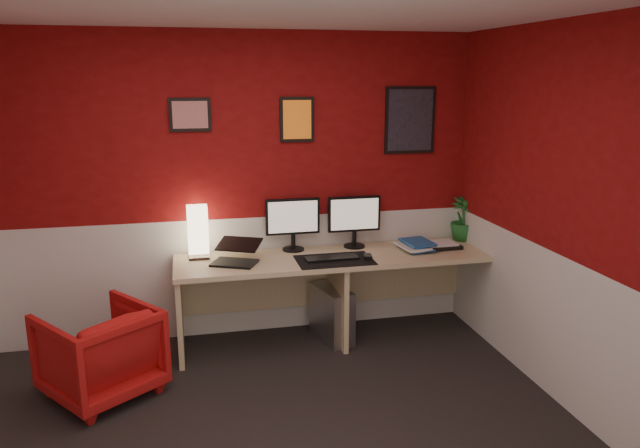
{
  "coord_description": "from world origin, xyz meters",
  "views": [
    {
      "loc": [
        -0.39,
        -3.16,
        2.14
      ],
      "look_at": [
        0.6,
        1.21,
        1.05
      ],
      "focal_mm": 34.08,
      "sensor_mm": 36.0,
      "label": 1
    }
  ],
  "objects_px": {
    "monitor_right": "(355,214)",
    "shoji_lamp": "(198,233)",
    "monitor_left": "(293,216)",
    "pc_tower": "(332,314)",
    "potted_plant": "(463,219)",
    "desk": "(337,298)",
    "laptop": "(234,250)",
    "armchair": "(100,352)",
    "zen_tray": "(438,246)"
  },
  "relations": [
    {
      "from": "desk",
      "to": "armchair",
      "type": "height_order",
      "value": "desk"
    },
    {
      "from": "potted_plant",
      "to": "laptop",
      "type": "bearing_deg",
      "value": -172.45
    },
    {
      "from": "zen_tray",
      "to": "potted_plant",
      "type": "bearing_deg",
      "value": 30.58
    },
    {
      "from": "monitor_left",
      "to": "pc_tower",
      "type": "height_order",
      "value": "monitor_left"
    },
    {
      "from": "laptop",
      "to": "armchair",
      "type": "bearing_deg",
      "value": -128.69
    },
    {
      "from": "monitor_left",
      "to": "potted_plant",
      "type": "height_order",
      "value": "monitor_left"
    },
    {
      "from": "zen_tray",
      "to": "shoji_lamp",
      "type": "bearing_deg",
      "value": 175.73
    },
    {
      "from": "monitor_right",
      "to": "pc_tower",
      "type": "bearing_deg",
      "value": -140.42
    },
    {
      "from": "shoji_lamp",
      "to": "pc_tower",
      "type": "height_order",
      "value": "shoji_lamp"
    },
    {
      "from": "monitor_left",
      "to": "monitor_right",
      "type": "xyz_separation_m",
      "value": [
        0.52,
        -0.02,
        0.0
      ]
    },
    {
      "from": "desk",
      "to": "laptop",
      "type": "bearing_deg",
      "value": -176.67
    },
    {
      "from": "monitor_right",
      "to": "shoji_lamp",
      "type": "bearing_deg",
      "value": -178.85
    },
    {
      "from": "laptop",
      "to": "potted_plant",
      "type": "distance_m",
      "value": 2.05
    },
    {
      "from": "laptop",
      "to": "potted_plant",
      "type": "xyz_separation_m",
      "value": [
        2.03,
        0.27,
        0.08
      ]
    },
    {
      "from": "laptop",
      "to": "pc_tower",
      "type": "bearing_deg",
      "value": 29.69
    },
    {
      "from": "desk",
      "to": "armchair",
      "type": "xyz_separation_m",
      "value": [
        -1.8,
        -0.52,
        -0.05
      ]
    },
    {
      "from": "pc_tower",
      "to": "desk",
      "type": "bearing_deg",
      "value": -27.22
    },
    {
      "from": "shoji_lamp",
      "to": "monitor_right",
      "type": "relative_size",
      "value": 0.69
    },
    {
      "from": "monitor_left",
      "to": "zen_tray",
      "type": "distance_m",
      "value": 1.25
    },
    {
      "from": "desk",
      "to": "potted_plant",
      "type": "distance_m",
      "value": 1.33
    },
    {
      "from": "monitor_right",
      "to": "armchair",
      "type": "distance_m",
      "value": 2.25
    },
    {
      "from": "laptop",
      "to": "potted_plant",
      "type": "bearing_deg",
      "value": 32.99
    },
    {
      "from": "desk",
      "to": "potted_plant",
      "type": "xyz_separation_m",
      "value": [
        1.19,
        0.22,
        0.56
      ]
    },
    {
      "from": "shoji_lamp",
      "to": "armchair",
      "type": "xyz_separation_m",
      "value": [
        -0.71,
        -0.71,
        -0.62
      ]
    },
    {
      "from": "shoji_lamp",
      "to": "monitor_left",
      "type": "distance_m",
      "value": 0.78
    },
    {
      "from": "potted_plant",
      "to": "armchair",
      "type": "bearing_deg",
      "value": -166.16
    },
    {
      "from": "monitor_left",
      "to": "monitor_right",
      "type": "relative_size",
      "value": 1.0
    },
    {
      "from": "desk",
      "to": "monitor_right",
      "type": "height_order",
      "value": "monitor_right"
    },
    {
      "from": "monitor_left",
      "to": "pc_tower",
      "type": "distance_m",
      "value": 0.87
    },
    {
      "from": "pc_tower",
      "to": "armchair",
      "type": "height_order",
      "value": "armchair"
    },
    {
      "from": "monitor_right",
      "to": "potted_plant",
      "type": "xyz_separation_m",
      "value": [
        0.99,
        0.01,
        -0.1
      ]
    },
    {
      "from": "desk",
      "to": "pc_tower",
      "type": "distance_m",
      "value": 0.15
    },
    {
      "from": "shoji_lamp",
      "to": "zen_tray",
      "type": "height_order",
      "value": "shoji_lamp"
    },
    {
      "from": "pc_tower",
      "to": "monitor_right",
      "type": "bearing_deg",
      "value": 24.74
    },
    {
      "from": "potted_plant",
      "to": "pc_tower",
      "type": "relative_size",
      "value": 0.86
    },
    {
      "from": "desk",
      "to": "laptop",
      "type": "relative_size",
      "value": 7.88
    },
    {
      "from": "potted_plant",
      "to": "armchair",
      "type": "height_order",
      "value": "potted_plant"
    },
    {
      "from": "desk",
      "to": "pc_tower",
      "type": "bearing_deg",
      "value": 167.63
    },
    {
      "from": "shoji_lamp",
      "to": "pc_tower",
      "type": "bearing_deg",
      "value": -9.59
    },
    {
      "from": "desk",
      "to": "monitor_right",
      "type": "xyz_separation_m",
      "value": [
        0.2,
        0.21,
        0.66
      ]
    },
    {
      "from": "monitor_left",
      "to": "armchair",
      "type": "relative_size",
      "value": 0.85
    },
    {
      "from": "zen_tray",
      "to": "monitor_right",
      "type": "bearing_deg",
      "value": 165.74
    },
    {
      "from": "desk",
      "to": "shoji_lamp",
      "type": "bearing_deg",
      "value": 170.29
    },
    {
      "from": "shoji_lamp",
      "to": "zen_tray",
      "type": "relative_size",
      "value": 1.14
    },
    {
      "from": "zen_tray",
      "to": "pc_tower",
      "type": "xyz_separation_m",
      "value": [
        -0.93,
        -0.03,
        -0.52
      ]
    },
    {
      "from": "shoji_lamp",
      "to": "monitor_right",
      "type": "height_order",
      "value": "monitor_right"
    },
    {
      "from": "laptop",
      "to": "zen_tray",
      "type": "xyz_separation_m",
      "value": [
        1.72,
        0.09,
        -0.09
      ]
    },
    {
      "from": "shoji_lamp",
      "to": "pc_tower",
      "type": "relative_size",
      "value": 0.89
    },
    {
      "from": "laptop",
      "to": "pc_tower",
      "type": "height_order",
      "value": "laptop"
    },
    {
      "from": "desk",
      "to": "potted_plant",
      "type": "bearing_deg",
      "value": 10.46
    }
  ]
}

